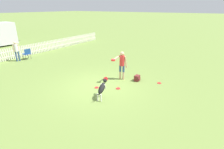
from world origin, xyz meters
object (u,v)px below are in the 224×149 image
frisbee_near_handler (159,83)px  spectator_standing (16,50)px  handler_person (122,62)px  frisbee_near_dog (118,88)px  folding_chair_blue_left (27,53)px  backpack_on_grass (137,78)px  leaping_dog (102,87)px  frisbee_midfield (97,87)px

frisbee_near_handler → spectator_standing: spectator_standing is taller
handler_person → frisbee_near_dog: handler_person is taller
frisbee_near_dog → folding_chair_blue_left: bearing=86.3°
frisbee_near_dog → folding_chair_blue_left: (0.57, 8.71, 0.50)m
backpack_on_grass → folding_chair_blue_left: (-0.89, 9.07, 0.35)m
leaping_dog → frisbee_near_handler: 3.48m
leaping_dog → frisbee_near_dog: 1.34m
handler_person → spectator_standing: bearing=-1.1°
frisbee_midfield → backpack_on_grass: 2.38m
frisbee_near_dog → folding_chair_blue_left: 8.75m
handler_person → folding_chair_blue_left: (-0.59, 8.23, -0.50)m
spectator_standing → folding_chair_blue_left: bearing=-175.3°
spectator_standing → frisbee_near_handler: bearing=120.7°
frisbee_near_handler → spectator_standing: size_ratio=0.14×
backpack_on_grass → frisbee_near_dog: bearing=166.1°
frisbee_near_dog → spectator_standing: spectator_standing is taller
frisbee_midfield → spectator_standing: (0.41, 7.92, 0.88)m
frisbee_near_dog → frisbee_midfield: (-0.51, 0.98, 0.00)m
leaping_dog → folding_chair_blue_left: size_ratio=1.16×
backpack_on_grass → spectator_standing: bearing=99.6°
handler_person → backpack_on_grass: bearing=-169.9°
frisbee_near_dog → backpack_on_grass: bearing=-13.9°
spectator_standing → handler_person: bearing=118.7°
backpack_on_grass → handler_person: bearing=109.6°
backpack_on_grass → folding_chair_blue_left: size_ratio=0.38×
frisbee_near_handler → backpack_on_grass: 1.23m
handler_person → frisbee_near_dog: 1.60m
leaping_dog → backpack_on_grass: (2.68, -0.44, -0.38)m
backpack_on_grass → folding_chair_blue_left: bearing=95.6°
leaping_dog → frisbee_near_dog: size_ratio=4.69×
handler_person → backpack_on_grass: size_ratio=5.03×
handler_person → frisbee_near_dog: (-1.15, -0.49, -1.00)m
frisbee_midfield → backpack_on_grass: (1.97, -1.34, 0.15)m
folding_chair_blue_left → spectator_standing: 0.79m
frisbee_near_handler → folding_chair_blue_left: size_ratio=0.25×
spectator_standing → leaping_dog: bearing=103.0°
leaping_dog → frisbee_near_handler: leaping_dog is taller
leaping_dog → spectator_standing: spectator_standing is taller
frisbee_midfield → spectator_standing: 7.98m
frisbee_near_dog → frisbee_midfield: size_ratio=1.00×
frisbee_near_handler → frisbee_near_dog: 2.37m
frisbee_midfield → backpack_on_grass: size_ratio=0.66×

